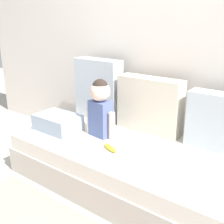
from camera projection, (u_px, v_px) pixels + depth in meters
ground_plane at (125, 183)px, 2.38m from camera, size 12.00×12.00×0.00m
back_wall at (166, 31)px, 2.43m from camera, size 5.10×0.10×2.45m
couch at (125, 164)px, 2.32m from camera, size 1.90×0.93×0.36m
throw_pillow_left at (98, 89)px, 2.78m from camera, size 0.49×0.16×0.60m
throw_pillow_center at (150, 105)px, 2.46m from camera, size 0.59×0.16×0.49m
throw_pillow_right at (217, 122)px, 2.13m from camera, size 0.44×0.16×0.45m
toddler at (100, 106)px, 2.35m from camera, size 0.30×0.17×0.50m
banana at (110, 148)px, 2.16m from camera, size 0.17×0.10×0.04m
folded_blanket at (58, 122)px, 2.54m from camera, size 0.40×0.28×0.14m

